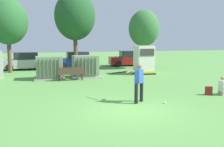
{
  "coord_description": "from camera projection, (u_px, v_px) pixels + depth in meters",
  "views": [
    {
      "loc": [
        -3.44,
        -8.79,
        2.75
      ],
      "look_at": [
        0.33,
        3.5,
        1.0
      ],
      "focal_mm": 39.3,
      "sensor_mm": 36.0,
      "label": 1
    }
  ],
  "objects": [
    {
      "name": "ground_plane",
      "position": [
        130.0,
        110.0,
        9.7
      ],
      "size": [
        96.0,
        96.0,
        0.0
      ],
      "primitive_type": "plane",
      "color": "#5B9947"
    },
    {
      "name": "transformer_west",
      "position": [
        49.0,
        68.0,
        17.36
      ],
      "size": [
        2.1,
        1.7,
        1.62
      ],
      "color": "#9E9B93",
      "rests_on": "ground"
    },
    {
      "name": "transformer_mid_west",
      "position": [
        85.0,
        67.0,
        18.24
      ],
      "size": [
        2.1,
        1.7,
        1.62
      ],
      "color": "#9E9B93",
      "rests_on": "ground"
    },
    {
      "name": "generator_enclosure",
      "position": [
        144.0,
        60.0,
        19.96
      ],
      "size": [
        1.6,
        1.4,
        2.3
      ],
      "color": "#262626",
      "rests_on": "ground"
    },
    {
      "name": "park_bench",
      "position": [
        71.0,
        73.0,
        16.77
      ],
      "size": [
        1.8,
        0.42,
        0.92
      ],
      "color": "#4C3828",
      "rests_on": "ground"
    },
    {
      "name": "batter",
      "position": [
        138.0,
        81.0,
        10.82
      ],
      "size": [
        1.2,
        1.41,
        1.74
      ],
      "color": "black",
      "rests_on": "ground"
    },
    {
      "name": "sports_ball",
      "position": [
        165.0,
        103.0,
        10.71
      ],
      "size": [
        0.09,
        0.09,
        0.09
      ],
      "primitive_type": "sphere",
      "color": "white",
      "rests_on": "ground"
    },
    {
      "name": "seated_spectator",
      "position": [
        224.0,
        88.0,
        12.38
      ],
      "size": [
        0.73,
        0.55,
        0.96
      ],
      "color": "tan",
      "rests_on": "ground"
    },
    {
      "name": "backpack",
      "position": [
        209.0,
        91.0,
        12.36
      ],
      "size": [
        0.37,
        0.35,
        0.44
      ],
      "color": "maroon",
      "rests_on": "ground"
    },
    {
      "name": "tree_left",
      "position": [
        8.0,
        21.0,
        20.39
      ],
      "size": [
        3.28,
        3.28,
        6.28
      ],
      "color": "brown",
      "rests_on": "ground"
    },
    {
      "name": "tree_center_left",
      "position": [
        75.0,
        16.0,
        22.8
      ],
      "size": [
        3.79,
        3.79,
        7.24
      ],
      "color": "brown",
      "rests_on": "ground"
    },
    {
      "name": "tree_center_right",
      "position": [
        144.0,
        28.0,
        23.64
      ],
      "size": [
        2.96,
        2.96,
        5.65
      ],
      "color": "#4C3828",
      "rests_on": "ground"
    },
    {
      "name": "parked_car_leftmost",
      "position": [
        24.0,
        62.0,
        23.03
      ],
      "size": [
        4.36,
        2.25,
        1.62
      ],
      "color": "#B2B2B7",
      "rests_on": "ground"
    },
    {
      "name": "parked_car_left_of_center",
      "position": [
        76.0,
        60.0,
        24.4
      ],
      "size": [
        4.22,
        1.96,
        1.62
      ],
      "color": "navy",
      "rests_on": "ground"
    },
    {
      "name": "parked_car_right_of_center",
      "position": [
        129.0,
        59.0,
        26.56
      ],
      "size": [
        4.36,
        2.27,
        1.62
      ],
      "color": "maroon",
      "rests_on": "ground"
    }
  ]
}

